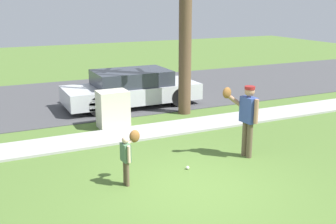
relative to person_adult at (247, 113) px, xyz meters
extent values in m
plane|color=#4C6B2D|center=(-1.87, 2.53, -1.06)|extent=(48.00, 48.00, 0.00)
cube|color=#A3A39E|center=(-1.87, 2.63, -1.03)|extent=(36.00, 1.20, 0.06)
cube|color=#424244|center=(-1.87, 7.63, -1.05)|extent=(36.00, 6.80, 0.02)
cylinder|color=brown|center=(0.05, -0.10, -0.64)|extent=(0.13, 0.13, 0.84)
cylinder|color=brown|center=(0.04, 0.07, -0.64)|extent=(0.13, 0.13, 0.84)
cube|color=#33478C|center=(0.04, -0.01, 0.08)|extent=(0.26, 0.42, 0.60)
sphere|color=#A87A5B|center=(0.04, -0.01, 0.51)|extent=(0.23, 0.23, 0.23)
cylinder|color=maroon|center=(0.04, -0.01, 0.60)|extent=(0.24, 0.24, 0.07)
cylinder|color=#A87A5B|center=(0.06, -0.26, 0.10)|extent=(0.10, 0.10, 0.56)
cylinder|color=#A87A5B|center=(-0.23, 0.21, 0.30)|extent=(0.52, 0.14, 0.40)
ellipsoid|color=brown|center=(-0.43, 0.20, 0.48)|extent=(0.23, 0.16, 0.26)
cylinder|color=brown|center=(-3.05, -0.23, -0.80)|extent=(0.08, 0.08, 0.51)
cylinder|color=brown|center=(-3.04, -0.33, -0.80)|extent=(0.08, 0.08, 0.51)
cube|color=#4C7251|center=(-3.04, -0.28, -0.36)|extent=(0.16, 0.26, 0.36)
sphere|color=beige|center=(-3.04, -0.28, -0.10)|extent=(0.14, 0.14, 0.14)
cylinder|color=beige|center=(-2.90, -0.12, -0.23)|extent=(0.32, 0.09, 0.24)
ellipsoid|color=brown|center=(-2.78, -0.11, -0.12)|extent=(0.23, 0.16, 0.26)
cylinder|color=beige|center=(-3.03, -0.43, -0.35)|extent=(0.06, 0.06, 0.34)
sphere|color=white|center=(-1.57, -0.11, -1.02)|extent=(0.07, 0.07, 0.07)
cube|color=beige|center=(-2.09, 3.52, -0.52)|extent=(0.85, 0.64, 1.07)
cylinder|color=brown|center=(0.47, 4.00, 1.93)|extent=(0.40, 0.40, 5.97)
cube|color=silver|center=(-0.74, 5.61, -0.58)|extent=(4.60, 1.80, 0.55)
cube|color=#2D333D|center=(-0.74, 5.61, -0.06)|extent=(2.53, 1.66, 0.50)
cylinder|color=black|center=(-2.17, 4.82, -0.72)|extent=(0.64, 0.22, 0.64)
cylinder|color=black|center=(-2.17, 6.40, -0.72)|extent=(0.64, 0.22, 0.64)
cylinder|color=black|center=(0.68, 4.82, -0.72)|extent=(0.64, 0.22, 0.64)
cylinder|color=black|center=(0.68, 6.40, -0.72)|extent=(0.64, 0.22, 0.64)
camera|label=1|loc=(-5.50, -7.46, 2.53)|focal=44.02mm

